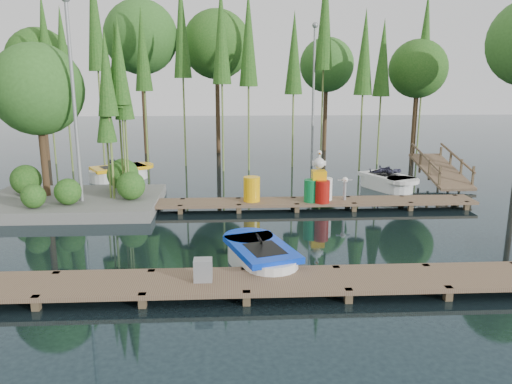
{
  "coord_description": "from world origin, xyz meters",
  "views": [
    {
      "loc": [
        -0.32,
        -14.73,
        4.68
      ],
      "look_at": [
        0.5,
        0.5,
        1.1
      ],
      "focal_mm": 35.0,
      "sensor_mm": 36.0,
      "label": 1
    }
  ],
  "objects_px": {
    "boat_blue": "(260,258)",
    "drum_cluster": "(319,187)",
    "boat_yellow_far": "(120,173)",
    "yellow_barrel": "(252,189)",
    "island": "(59,119)",
    "utility_cabinet": "(203,270)"
  },
  "relations": [
    {
      "from": "boat_yellow_far",
      "to": "yellow_barrel",
      "type": "xyz_separation_m",
      "value": [
        5.81,
        -5.49,
        0.42
      ]
    },
    {
      "from": "island",
      "to": "drum_cluster",
      "type": "bearing_deg",
      "value": -5.86
    },
    {
      "from": "yellow_barrel",
      "to": "drum_cluster",
      "type": "distance_m",
      "value": 2.4
    },
    {
      "from": "utility_cabinet",
      "to": "drum_cluster",
      "type": "height_order",
      "value": "drum_cluster"
    },
    {
      "from": "island",
      "to": "utility_cabinet",
      "type": "relative_size",
      "value": 13.83
    },
    {
      "from": "boat_blue",
      "to": "utility_cabinet",
      "type": "height_order",
      "value": "boat_blue"
    },
    {
      "from": "yellow_barrel",
      "to": "boat_yellow_far",
      "type": "bearing_deg",
      "value": 136.6
    },
    {
      "from": "island",
      "to": "drum_cluster",
      "type": "relative_size",
      "value": 3.7
    },
    {
      "from": "utility_cabinet",
      "to": "boat_yellow_far",
      "type": "bearing_deg",
      "value": 109.51
    },
    {
      "from": "island",
      "to": "drum_cluster",
      "type": "distance_m",
      "value": 9.49
    },
    {
      "from": "drum_cluster",
      "to": "boat_blue",
      "type": "bearing_deg",
      "value": -114.0
    },
    {
      "from": "yellow_barrel",
      "to": "island",
      "type": "bearing_deg",
      "value": 173.32
    },
    {
      "from": "boat_blue",
      "to": "drum_cluster",
      "type": "xyz_separation_m",
      "value": [
        2.43,
        5.47,
        0.56
      ]
    },
    {
      "from": "island",
      "to": "boat_blue",
      "type": "bearing_deg",
      "value": -43.65
    },
    {
      "from": "utility_cabinet",
      "to": "yellow_barrel",
      "type": "xyz_separation_m",
      "value": [
        1.38,
        7.0,
        0.2
      ]
    },
    {
      "from": "island",
      "to": "utility_cabinet",
      "type": "bearing_deg",
      "value": -55.41
    },
    {
      "from": "utility_cabinet",
      "to": "drum_cluster",
      "type": "relative_size",
      "value": 0.27
    },
    {
      "from": "boat_yellow_far",
      "to": "drum_cluster",
      "type": "bearing_deg",
      "value": -44.98
    },
    {
      "from": "island",
      "to": "drum_cluster",
      "type": "height_order",
      "value": "island"
    },
    {
      "from": "yellow_barrel",
      "to": "drum_cluster",
      "type": "relative_size",
      "value": 0.48
    },
    {
      "from": "boat_blue",
      "to": "drum_cluster",
      "type": "height_order",
      "value": "drum_cluster"
    },
    {
      "from": "island",
      "to": "utility_cabinet",
      "type": "xyz_separation_m",
      "value": [
        5.37,
        -7.79,
        -2.64
      ]
    }
  ]
}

